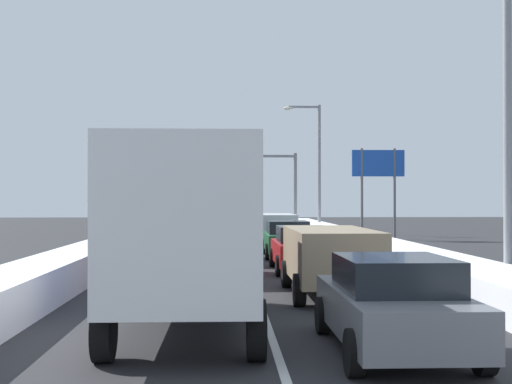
% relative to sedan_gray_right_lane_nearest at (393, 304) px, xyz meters
% --- Properties ---
extents(ground_plane, '(139.51, 139.51, 0.00)m').
position_rel_sedan_gray_right_lane_nearest_xyz_m(ground_plane, '(-1.83, 14.55, -0.76)').
color(ground_plane, '#28282B').
extents(lane_stripe_between_right_lane_and_center_lane, '(0.14, 59.02, 0.01)m').
position_rel_sedan_gray_right_lane_nearest_xyz_m(lane_stripe_between_right_lane_and_center_lane, '(-1.83, 19.92, -0.76)').
color(lane_stripe_between_right_lane_and_center_lane, silver).
rests_on(lane_stripe_between_right_lane_and_center_lane, ground).
extents(snow_bank_right_shoulder, '(1.95, 59.02, 0.79)m').
position_rel_sedan_gray_right_lane_nearest_xyz_m(snow_bank_right_shoulder, '(3.47, 19.92, -0.37)').
color(snow_bank_right_shoulder, white).
rests_on(snow_bank_right_shoulder, ground).
extents(snow_bank_left_shoulder, '(1.56, 59.02, 0.88)m').
position_rel_sedan_gray_right_lane_nearest_xyz_m(snow_bank_left_shoulder, '(-7.13, 19.92, -0.33)').
color(snow_bank_left_shoulder, white).
rests_on(snow_bank_left_shoulder, ground).
extents(sedan_gray_right_lane_nearest, '(2.00, 4.50, 1.51)m').
position_rel_sedan_gray_right_lane_nearest_xyz_m(sedan_gray_right_lane_nearest, '(0.00, 0.00, 0.00)').
color(sedan_gray_right_lane_nearest, slate).
rests_on(sedan_gray_right_lane_nearest, ground).
extents(suv_tan_right_lane_second, '(2.16, 4.90, 1.67)m').
position_rel_sedan_gray_right_lane_nearest_xyz_m(suv_tan_right_lane_second, '(-0.02, 6.53, 0.25)').
color(suv_tan_right_lane_second, '#937F60').
rests_on(suv_tan_right_lane_second, ground).
extents(sedan_red_right_lane_third, '(2.00, 4.50, 1.51)m').
position_rel_sedan_gray_right_lane_nearest_xyz_m(sedan_red_right_lane_third, '(-0.06, 12.60, 0.00)').
color(sedan_red_right_lane_third, maroon).
rests_on(sedan_red_right_lane_third, ground).
extents(sedan_green_right_lane_fourth, '(2.00, 4.50, 1.51)m').
position_rel_sedan_gray_right_lane_nearest_xyz_m(sedan_green_right_lane_fourth, '(-0.05, 18.56, 0.00)').
color(sedan_green_right_lane_fourth, '#1E5633').
rests_on(sedan_green_right_lane_fourth, ground).
extents(suv_silver_right_lane_fifth, '(2.16, 4.90, 1.67)m').
position_rel_sedan_gray_right_lane_nearest_xyz_m(suv_silver_right_lane_fifth, '(-0.20, 24.47, 0.25)').
color(suv_silver_right_lane_fifth, '#B7BABF').
rests_on(suv_silver_right_lane_fifth, ground).
extents(box_truck_center_lane_nearest, '(2.53, 7.20, 3.36)m').
position_rel_sedan_gray_right_lane_nearest_xyz_m(box_truck_center_lane_nearest, '(-3.30, 1.91, 1.14)').
color(box_truck_center_lane_nearest, navy).
rests_on(box_truck_center_lane_nearest, ground).
extents(suv_maroon_center_lane_second, '(2.16, 4.90, 1.67)m').
position_rel_sedan_gray_right_lane_nearest_xyz_m(suv_maroon_center_lane_second, '(-3.54, 10.81, 0.25)').
color(suv_maroon_center_lane_second, maroon).
rests_on(suv_maroon_center_lane_second, ground).
extents(suv_charcoal_center_lane_third, '(2.16, 4.90, 1.67)m').
position_rel_sedan_gray_right_lane_nearest_xyz_m(suv_charcoal_center_lane_third, '(-3.48, 16.90, 0.25)').
color(suv_charcoal_center_lane_third, '#38383D').
rests_on(suv_charcoal_center_lane_third, ground).
extents(suv_white_center_lane_fourth, '(2.16, 4.90, 1.67)m').
position_rel_sedan_gray_right_lane_nearest_xyz_m(suv_white_center_lane_fourth, '(-3.65, 23.11, 0.25)').
color(suv_white_center_lane_fourth, silver).
rests_on(suv_white_center_lane_fourth, ground).
extents(sedan_black_center_lane_fifth, '(2.00, 4.50, 1.51)m').
position_rel_sedan_gray_right_lane_nearest_xyz_m(sedan_black_center_lane_fifth, '(-3.42, 29.37, 0.00)').
color(sedan_black_center_lane_fifth, black).
rests_on(sedan_black_center_lane_fifth, ground).
extents(traffic_light_gantry, '(10.60, 0.47, 6.20)m').
position_rel_sedan_gray_right_lane_nearest_xyz_m(traffic_light_gantry, '(-0.65, 46.73, 3.96)').
color(traffic_light_gantry, slate).
rests_on(traffic_light_gantry, ground).
extents(street_lamp_right_near, '(2.66, 0.36, 8.74)m').
position_rel_sedan_gray_right_lane_nearest_xyz_m(street_lamp_right_near, '(4.14, 6.50, 4.43)').
color(street_lamp_right_near, gray).
rests_on(street_lamp_right_near, ground).
extents(street_lamp_right_mid, '(2.66, 0.36, 9.09)m').
position_rel_sedan_gray_right_lane_nearest_xyz_m(street_lamp_right_mid, '(3.65, 38.70, 4.61)').
color(street_lamp_right_mid, gray).
rests_on(street_lamp_right_mid, ground).
extents(roadside_sign_right, '(3.20, 0.16, 5.50)m').
position_rel_sedan_gray_right_lane_nearest_xyz_m(roadside_sign_right, '(6.60, 31.44, 3.25)').
color(roadside_sign_right, '#59595B').
rests_on(roadside_sign_right, ground).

